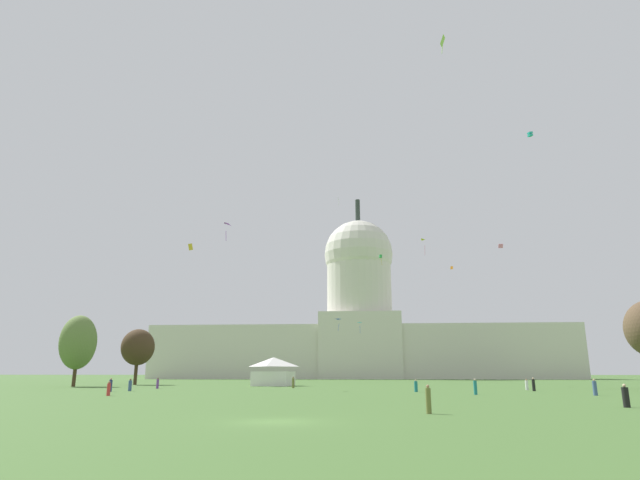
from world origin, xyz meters
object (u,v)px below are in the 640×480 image
(tree_west_mid, at_px, (78,342))
(kite_violet_mid, at_px, (224,226))
(person_black_mid_left, at_px, (534,385))
(person_denim_near_tent, at_px, (595,388))
(tree_west_near, at_px, (138,347))
(kite_gold_mid, at_px, (191,247))
(capitol_building, at_px, (360,329))
(person_olive_aisle_center, at_px, (293,383))
(person_black_front_center, at_px, (626,397))
(person_purple_near_tree_east, at_px, (158,384))
(kite_cyan_low, at_px, (360,324))
(person_navy_near_tree_west, at_px, (111,385))
(person_denim_back_center, at_px, (130,385))
(kite_yellow_mid, at_px, (425,242))
(kite_orange_mid, at_px, (452,268))
(kite_lime_high, at_px, (443,41))
(kite_green_high, at_px, (381,256))
(person_red_front_right, at_px, (109,389))
(event_tent, at_px, (273,372))
(kite_white_high, at_px, (338,199))
(person_teal_edge_east, at_px, (475,387))
(kite_pink_mid, at_px, (501,246))
(kite_blue_low, at_px, (338,322))
(person_olive_deep_crowd, at_px, (428,400))
(kite_turquoise_high, at_px, (530,134))
(person_teal_mid_right, at_px, (416,386))
(person_white_back_left, at_px, (527,385))

(tree_west_mid, height_order, kite_violet_mid, kite_violet_mid)
(person_black_mid_left, relative_size, person_denim_near_tent, 0.99)
(tree_west_near, height_order, kite_gold_mid, kite_gold_mid)
(capitol_building, xyz_separation_m, person_olive_aisle_center, (-10.24, -108.61, -16.82))
(person_black_front_center, relative_size, person_purple_near_tree_east, 1.03)
(kite_cyan_low, bearing_deg, person_navy_near_tree_west, 74.28)
(tree_west_mid, relative_size, person_denim_back_center, 7.55)
(person_black_mid_left, relative_size, person_denim_back_center, 1.08)
(person_purple_near_tree_east, relative_size, kite_yellow_mid, 0.54)
(person_purple_near_tree_east, bearing_deg, person_black_mid_left, 5.64)
(person_black_front_center, xyz_separation_m, kite_orange_mid, (10.37, 126.44, 34.17))
(person_purple_near_tree_east, xyz_separation_m, kite_lime_high, (42.79, -16.40, 45.41))
(tree_west_near, xyz_separation_m, kite_green_high, (50.25, 47.47, 27.96))
(person_black_front_center, relative_size, person_denim_back_center, 1.02)
(person_red_front_right, height_order, kite_lime_high, kite_lime_high)
(event_tent, xyz_separation_m, kite_white_high, (9.26, 65.51, 55.00))
(tree_west_near, xyz_separation_m, person_teal_edge_east, (56.82, -40.64, -6.38))
(person_navy_near_tree_west, relative_size, kite_pink_mid, 1.67)
(kite_blue_low, distance_m, kite_white_high, 41.25)
(capitol_building, xyz_separation_m, kite_blue_low, (-6.34, -37.79, -0.77))
(person_olive_deep_crowd, distance_m, kite_turquoise_high, 86.65)
(person_red_front_right, relative_size, kite_cyan_low, 0.51)
(person_red_front_right, relative_size, kite_green_high, 0.49)
(event_tent, xyz_separation_m, person_denim_near_tent, (41.09, -35.92, -1.71))
(person_purple_near_tree_east, bearing_deg, kite_cyan_low, 81.05)
(person_teal_mid_right, distance_m, kite_lime_high, 46.13)
(person_white_back_left, bearing_deg, person_teal_edge_east, 56.23)
(person_black_mid_left, xyz_separation_m, kite_cyan_low, (-23.10, 85.22, 15.62))
(person_navy_near_tree_west, distance_m, kite_blue_low, 93.00)
(tree_west_near, bearing_deg, person_teal_mid_right, -32.69)
(capitol_building, distance_m, person_white_back_left, 118.90)
(person_olive_deep_crowd, xyz_separation_m, kite_yellow_mid, (9.35, 70.80, 27.37))
(capitol_building, height_order, tree_west_near, capitol_building)
(capitol_building, relative_size, kite_pink_mid, 145.03)
(person_black_front_center, height_order, person_denim_back_center, person_black_front_center)
(kite_cyan_low, xyz_separation_m, kite_yellow_mid, (13.88, -54.18, 11.76))
(kite_lime_high, bearing_deg, person_black_front_center, -95.32)
(person_denim_near_tent, bearing_deg, kite_lime_high, -118.18)
(person_black_front_center, xyz_separation_m, person_olive_aisle_center, (-29.78, 43.54, 0.05))
(person_olive_deep_crowd, distance_m, kite_cyan_low, 126.03)
(person_olive_deep_crowd, relative_size, kite_yellow_mid, 0.59)
(person_black_front_center, xyz_separation_m, kite_white_high, (-25.73, 121.22, 56.77))
(person_black_front_center, xyz_separation_m, person_denim_near_tent, (6.10, 19.79, 0.06))
(person_teal_mid_right, height_order, kite_cyan_low, kite_cyan_low)
(person_olive_aisle_center, distance_m, person_olive_deep_crowd, 52.64)
(person_black_front_center, distance_m, person_white_back_left, 37.05)
(kite_gold_mid, xyz_separation_m, kite_yellow_mid, (46.35, 8.15, 2.07))
(person_navy_near_tree_west, bearing_deg, capitol_building, -173.01)
(kite_violet_mid, bearing_deg, person_olive_aisle_center, 117.70)
(tree_west_near, height_order, kite_violet_mid, kite_violet_mid)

